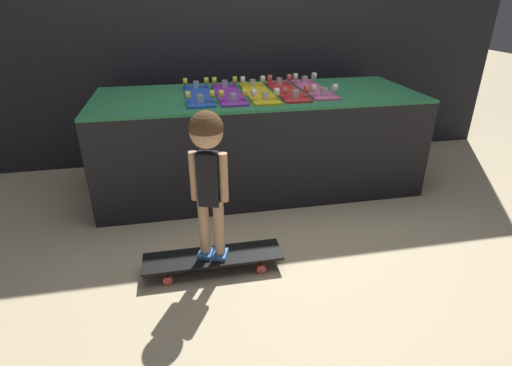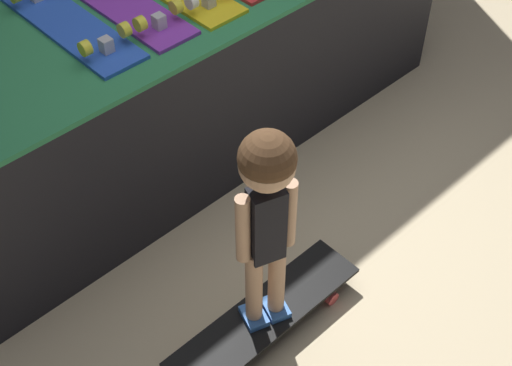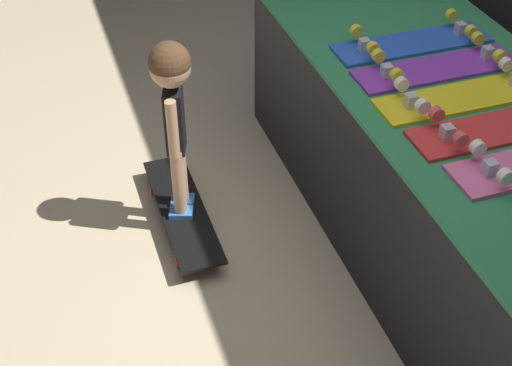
{
  "view_description": "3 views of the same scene",
  "coord_description": "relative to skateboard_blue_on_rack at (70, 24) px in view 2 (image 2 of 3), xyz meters",
  "views": [
    {
      "loc": [
        -0.59,
        -2.28,
        1.42
      ],
      "look_at": [
        -0.16,
        -0.11,
        0.36
      ],
      "focal_mm": 28.0,
      "sensor_mm": 36.0,
      "label": 1
    },
    {
      "loc": [
        -1.46,
        -1.44,
        2.18
      ],
      "look_at": [
        -0.27,
        -0.18,
        0.41
      ],
      "focal_mm": 50.0,
      "sensor_mm": 36.0,
      "label": 2
    },
    {
      "loc": [
        1.92,
        -0.89,
        2.21
      ],
      "look_at": [
        -0.19,
        -0.17,
        0.38
      ],
      "focal_mm": 50.0,
      "sensor_mm": 36.0,
      "label": 3
    }
  ],
  "objects": [
    {
      "name": "child",
      "position": [
        -0.03,
        -1.04,
        -0.09
      ],
      "size": [
        0.19,
        0.17,
        0.83
      ],
      "rotation": [
        0.0,
        0.0,
        -0.33
      ],
      "color": "#3870C6",
      "rests_on": "skateboard_on_floor"
    },
    {
      "name": "skateboard_blue_on_rack",
      "position": [
        0.0,
        0.0,
        0.0
      ],
      "size": [
        0.19,
        0.69,
        0.09
      ],
      "color": "blue",
      "rests_on": "display_rack"
    },
    {
      "name": "skateboard_on_floor",
      "position": [
        -0.03,
        -1.04,
        -0.69
      ],
      "size": [
        0.78,
        0.2,
        0.09
      ],
      "color": "black",
      "rests_on": "ground_plane"
    },
    {
      "name": "ground_plane",
      "position": [
        0.44,
        -0.61,
        -0.76
      ],
      "size": [
        16.0,
        16.0,
        0.0
      ],
      "primitive_type": "plane",
      "color": "beige"
    },
    {
      "name": "skateboard_purple_on_rack",
      "position": [
        0.22,
        -0.01,
        0.0
      ],
      "size": [
        0.19,
        0.69,
        0.09
      ],
      "color": "purple",
      "rests_on": "display_rack"
    },
    {
      "name": "display_rack",
      "position": [
        0.44,
        0.0,
        -0.39
      ],
      "size": [
        2.4,
        0.91,
        0.75
      ],
      "color": "black",
      "rests_on": "ground_plane"
    }
  ]
}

